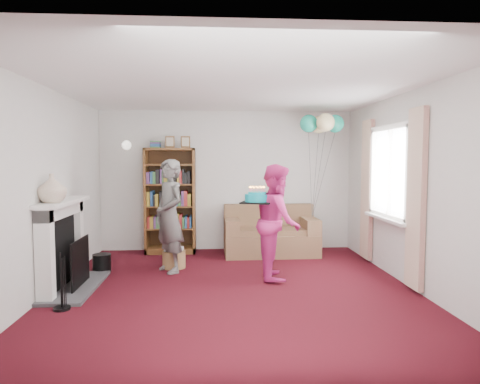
{
  "coord_description": "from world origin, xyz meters",
  "views": [
    {
      "loc": [
        -0.27,
        -5.22,
        1.62
      ],
      "look_at": [
        0.11,
        0.6,
        1.18
      ],
      "focal_mm": 32.0,
      "sensor_mm": 36.0,
      "label": 1
    }
  ],
  "objects": [
    {
      "name": "ground",
      "position": [
        0.0,
        0.0,
        0.0
      ],
      "size": [
        5.0,
        5.0,
        0.0
      ],
      "primitive_type": "plane",
      "color": "#37080F",
      "rests_on": "ground"
    },
    {
      "name": "wall_back",
      "position": [
        0.0,
        2.51,
        1.25
      ],
      "size": [
        4.5,
        0.02,
        2.5
      ],
      "primitive_type": "cube",
      "color": "silver",
      "rests_on": "ground"
    },
    {
      "name": "wall_left",
      "position": [
        -2.26,
        0.0,
        1.25
      ],
      "size": [
        0.02,
        5.0,
        2.5
      ],
      "primitive_type": "cube",
      "color": "silver",
      "rests_on": "ground"
    },
    {
      "name": "wall_right",
      "position": [
        2.26,
        0.0,
        1.25
      ],
      "size": [
        0.02,
        5.0,
        2.5
      ],
      "primitive_type": "cube",
      "color": "silver",
      "rests_on": "ground"
    },
    {
      "name": "ceiling",
      "position": [
        0.0,
        0.0,
        2.5
      ],
      "size": [
        4.5,
        5.0,
        0.01
      ],
      "primitive_type": "cube",
      "color": "white",
      "rests_on": "wall_back"
    },
    {
      "name": "fireplace",
      "position": [
        -2.09,
        0.19,
        0.51
      ],
      "size": [
        0.55,
        1.8,
        1.12
      ],
      "color": "#3F3F42",
      "rests_on": "ground"
    },
    {
      "name": "window_bay",
      "position": [
        2.21,
        0.6,
        1.2
      ],
      "size": [
        0.14,
        2.02,
        2.2
      ],
      "color": "white",
      "rests_on": "ground"
    },
    {
      "name": "wall_sconce",
      "position": [
        -1.75,
        2.36,
        1.88
      ],
      "size": [
        0.16,
        0.23,
        0.16
      ],
      "color": "gold",
      "rests_on": "ground"
    },
    {
      "name": "bookcase",
      "position": [
        -1.0,
        2.3,
        0.9
      ],
      "size": [
        0.87,
        0.42,
        2.04
      ],
      "color": "#472B14",
      "rests_on": "ground"
    },
    {
      "name": "sofa",
      "position": [
        0.74,
        2.07,
        0.32
      ],
      "size": [
        1.58,
        0.84,
        0.84
      ],
      "rotation": [
        0.0,
        0.0,
        0.01
      ],
      "color": "brown",
      "rests_on": "ground"
    },
    {
      "name": "wicker_basket",
      "position": [
        -0.84,
        1.17,
        0.14
      ],
      "size": [
        0.34,
        0.34,
        0.32
      ],
      "rotation": [
        0.0,
        0.0,
        -0.3
      ],
      "color": "olive",
      "rests_on": "ground"
    },
    {
      "name": "person_striped",
      "position": [
        -0.88,
        0.96,
        0.82
      ],
      "size": [
        0.65,
        0.71,
        1.63
      ],
      "primitive_type": "imported",
      "rotation": [
        0.0,
        0.0,
        -0.99
      ],
      "color": "black",
      "rests_on": "ground"
    },
    {
      "name": "person_magenta",
      "position": [
        0.62,
        0.54,
        0.78
      ],
      "size": [
        0.64,
        0.79,
        1.57
      ],
      "primitive_type": "imported",
      "rotation": [
        0.0,
        0.0,
        1.51
      ],
      "color": "#CF297A",
      "rests_on": "ground"
    },
    {
      "name": "birthday_cake",
      "position": [
        0.34,
        0.48,
        1.11
      ],
      "size": [
        0.4,
        0.4,
        0.22
      ],
      "rotation": [
        0.0,
        0.0,
        -0.32
      ],
      "color": "black",
      "rests_on": "ground"
    },
    {
      "name": "balloons",
      "position": [
        1.55,
        1.77,
        2.22
      ],
      "size": [
        0.73,
        0.73,
        1.72
      ],
      "color": "#3F3F3F",
      "rests_on": "ground"
    },
    {
      "name": "mantel_vase",
      "position": [
        -2.12,
        -0.15,
        1.29
      ],
      "size": [
        0.4,
        0.4,
        0.34
      ],
      "primitive_type": "imported",
      "rotation": [
        0.0,
        0.0,
        0.27
      ],
      "color": "beige",
      "rests_on": "fireplace"
    }
  ]
}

